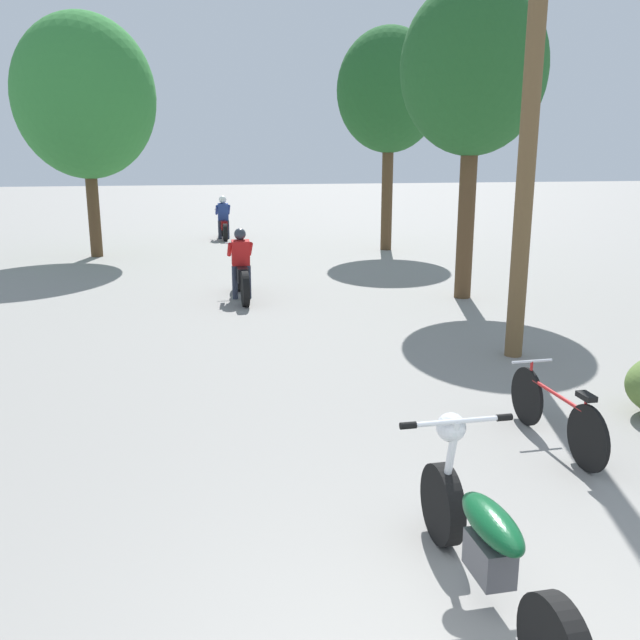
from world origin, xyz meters
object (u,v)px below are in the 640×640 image
object	(u,v)px
roadside_tree_right_far	(389,92)
roadside_tree_right_near	(474,71)
motorcycle_rider_far	(223,222)
roadside_tree_left	(85,97)
utility_pole	(533,76)
motorcycle_rider_lead	(241,272)
bicycle_parked	(556,413)
motorcycle_foreground	(486,542)

from	to	relation	value
roadside_tree_right_far	roadside_tree_right_near	bearing A→B (deg)	-94.57
roadside_tree_right_near	motorcycle_rider_far	distance (m)	11.79
roadside_tree_left	roadside_tree_right_far	bearing A→B (deg)	-2.22
utility_pole	motorcycle_rider_lead	world-z (taller)	utility_pole
motorcycle_rider_far	utility_pole	bearing A→B (deg)	-77.97
roadside_tree_right_near	roadside_tree_left	xyz separation A→B (m)	(-7.65, 7.16, -0.05)
utility_pole	roadside_tree_left	world-z (taller)	utility_pole
motorcycle_rider_far	motorcycle_rider_lead	bearing A→B (deg)	-91.88
roadside_tree_right_near	roadside_tree_right_far	size ratio (longest dim) A/B	0.94
roadside_tree_left	bicycle_parked	bearing A→B (deg)	-67.68
utility_pole	roadside_tree_right_near	size ratio (longest dim) A/B	1.25
roadside_tree_left	bicycle_parked	distance (m)	15.48
roadside_tree_right_far	roadside_tree_left	bearing A→B (deg)	177.78
roadside_tree_right_far	motorcycle_rider_lead	bearing A→B (deg)	-128.61
roadside_tree_left	motorcycle_rider_lead	world-z (taller)	roadside_tree_left
roadside_tree_left	motorcycle_foreground	distance (m)	16.85
bicycle_parked	roadside_tree_right_far	bearing A→B (deg)	79.56
utility_pole	motorcycle_foreground	world-z (taller)	utility_pole
roadside_tree_left	motorcycle_rider_far	xyz separation A→B (m)	(3.70, 3.31, -3.64)
motorcycle_foreground	motorcycle_rider_far	size ratio (longest dim) A/B	1.06
utility_pole	bicycle_parked	world-z (taller)	utility_pole
roadside_tree_right_near	motorcycle_rider_lead	bearing A→B (deg)	169.13
utility_pole	motorcycle_foreground	distance (m)	6.53
roadside_tree_right_far	motorcycle_foreground	size ratio (longest dim) A/B	2.91
roadside_tree_right_far	motorcycle_rider_lead	world-z (taller)	roadside_tree_right_far
roadside_tree_right_far	motorcycle_foreground	bearing A→B (deg)	-105.03
roadside_tree_right_far	motorcycle_rider_far	bearing A→B (deg)	141.05
roadside_tree_left	motorcycle_rider_lead	xyz separation A→B (m)	(3.38, -6.34, -3.66)
roadside_tree_left	motorcycle_foreground	bearing A→B (deg)	-75.90
roadside_tree_right_near	motorcycle_foreground	size ratio (longest dim) A/B	2.74
motorcycle_foreground	motorcycle_rider_lead	xyz separation A→B (m)	(-0.62, 9.58, 0.10)
bicycle_parked	motorcycle_foreground	bearing A→B (deg)	-129.49
roadside_tree_left	motorcycle_rider_lead	bearing A→B (deg)	-61.95
utility_pole	roadside_tree_left	size ratio (longest dim) A/B	1.15
roadside_tree_right_near	motorcycle_rider_lead	world-z (taller)	roadside_tree_right_near
roadside_tree_right_near	utility_pole	bearing A→B (deg)	-103.09
utility_pole	motorcycle_rider_far	size ratio (longest dim) A/B	3.62
roadside_tree_right_near	motorcycle_foreground	distance (m)	10.23
motorcycle_rider_far	bicycle_parked	bearing A→B (deg)	-83.37
roadside_tree_left	motorcycle_rider_far	bearing A→B (deg)	41.87
roadside_tree_left	motorcycle_rider_lead	distance (m)	8.07
utility_pole	roadside_tree_right_far	world-z (taller)	utility_pole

